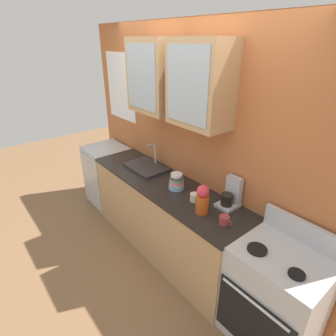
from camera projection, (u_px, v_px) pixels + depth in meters
The scene contains 11 objects.
ground_plane at pixel (164, 247), 3.35m from camera, with size 10.00×10.00×0.00m, color brown.
back_wall_unit at pixel (185, 132), 2.91m from camera, with size 3.63×0.42×2.51m.
counter at pixel (164, 217), 3.15m from camera, with size 2.17×0.60×0.90m.
stove_range at pixel (273, 298), 2.16m from camera, with size 0.68×0.59×1.08m.
sink_faucet at pixel (146, 166), 3.29m from camera, with size 0.52×0.35×0.29m.
bowl_stack at pixel (176, 182), 2.82m from camera, with size 0.16×0.16×0.17m.
vase at pixel (202, 199), 2.40m from camera, with size 0.12×0.12×0.28m.
cup_near_sink at pixel (224, 220), 2.29m from camera, with size 0.12×0.09×0.08m.
cup_near_bowls at pixel (195, 197), 2.62m from camera, with size 0.12×0.09×0.08m.
dishwasher at pixel (108, 175), 4.11m from camera, with size 0.56×0.59×0.90m.
coffee_maker at pixel (231, 196), 2.52m from camera, with size 0.17×0.20×0.29m.
Camera 1 is at (2.05, -1.60, 2.33)m, focal length 29.02 mm.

